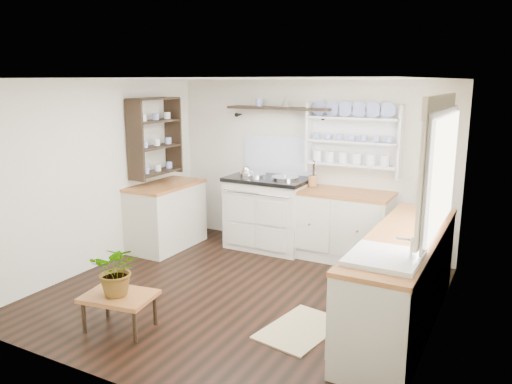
# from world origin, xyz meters

# --- Properties ---
(floor) EXTENTS (4.00, 3.80, 0.01)m
(floor) POSITION_xyz_m (0.00, 0.00, 0.00)
(floor) COLOR black
(floor) RESTS_ON ground
(wall_back) EXTENTS (4.00, 0.02, 2.30)m
(wall_back) POSITION_xyz_m (0.00, 1.90, 1.15)
(wall_back) COLOR beige
(wall_back) RESTS_ON ground
(wall_right) EXTENTS (0.02, 3.80, 2.30)m
(wall_right) POSITION_xyz_m (2.00, 0.00, 1.15)
(wall_right) COLOR beige
(wall_right) RESTS_ON ground
(wall_left) EXTENTS (0.02, 3.80, 2.30)m
(wall_left) POSITION_xyz_m (-2.00, 0.00, 1.15)
(wall_left) COLOR beige
(wall_left) RESTS_ON ground
(ceiling) EXTENTS (4.00, 3.80, 0.01)m
(ceiling) POSITION_xyz_m (0.00, 0.00, 2.30)
(ceiling) COLOR white
(ceiling) RESTS_ON wall_back
(window) EXTENTS (0.08, 1.55, 1.22)m
(window) POSITION_xyz_m (1.95, 0.15, 1.56)
(window) COLOR white
(window) RESTS_ON wall_right
(aga_cooker) EXTENTS (1.12, 0.77, 1.03)m
(aga_cooker) POSITION_xyz_m (-0.44, 1.57, 0.51)
(aga_cooker) COLOR beige
(aga_cooker) RESTS_ON floor
(back_cabinets) EXTENTS (1.27, 0.63, 0.90)m
(back_cabinets) POSITION_xyz_m (0.60, 1.60, 0.46)
(back_cabinets) COLOR beige
(back_cabinets) RESTS_ON floor
(right_cabinets) EXTENTS (0.62, 2.43, 0.90)m
(right_cabinets) POSITION_xyz_m (1.70, 0.10, 0.46)
(right_cabinets) COLOR beige
(right_cabinets) RESTS_ON floor
(belfast_sink) EXTENTS (0.55, 0.60, 0.45)m
(belfast_sink) POSITION_xyz_m (1.70, -0.65, 0.80)
(belfast_sink) COLOR white
(belfast_sink) RESTS_ON right_cabinets
(left_cabinets) EXTENTS (0.62, 1.13, 0.90)m
(left_cabinets) POSITION_xyz_m (-1.70, 0.90, 0.46)
(left_cabinets) COLOR beige
(left_cabinets) RESTS_ON floor
(plate_rack) EXTENTS (1.20, 0.22, 0.90)m
(plate_rack) POSITION_xyz_m (0.65, 1.86, 1.56)
(plate_rack) COLOR white
(plate_rack) RESTS_ON wall_back
(high_shelf) EXTENTS (1.50, 0.29, 0.16)m
(high_shelf) POSITION_xyz_m (-0.40, 1.78, 1.91)
(high_shelf) COLOR black
(high_shelf) RESTS_ON wall_back
(left_shelving) EXTENTS (0.28, 0.80, 1.05)m
(left_shelving) POSITION_xyz_m (-1.84, 0.90, 1.55)
(left_shelving) COLOR black
(left_shelving) RESTS_ON wall_left
(kettle) EXTENTS (0.17, 0.17, 0.21)m
(kettle) POSITION_xyz_m (-0.72, 1.45, 1.04)
(kettle) COLOR silver
(kettle) RESTS_ON aga_cooker
(utensil_crock) EXTENTS (0.12, 0.12, 0.14)m
(utensil_crock) POSITION_xyz_m (0.15, 1.68, 0.98)
(utensil_crock) COLOR #9D6539
(utensil_crock) RESTS_ON back_cabinets
(center_table) EXTENTS (0.70, 0.55, 0.35)m
(center_table) POSITION_xyz_m (-0.59, -1.22, 0.30)
(center_table) COLOR brown
(center_table) RESTS_ON floor
(potted_plant) EXTENTS (0.56, 0.54, 0.49)m
(potted_plant) POSITION_xyz_m (-0.59, -1.22, 0.59)
(potted_plant) COLOR #3F7233
(potted_plant) RESTS_ON center_table
(floor_rug) EXTENTS (0.69, 0.93, 0.02)m
(floor_rug) POSITION_xyz_m (0.91, -0.44, 0.01)
(floor_rug) COLOR #9D855B
(floor_rug) RESTS_ON floor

